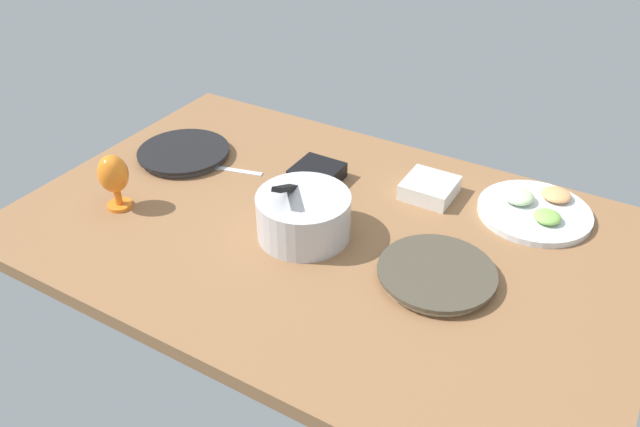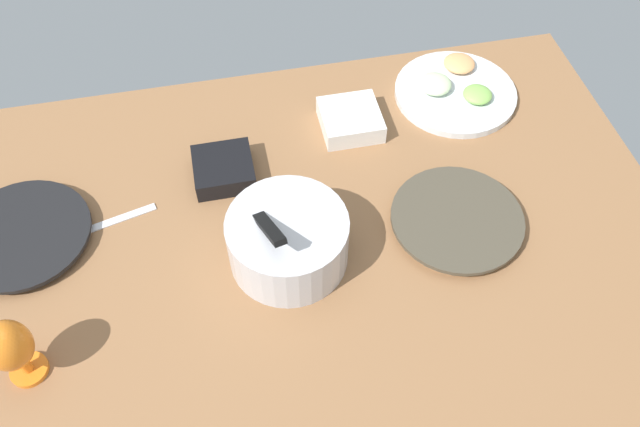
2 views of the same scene
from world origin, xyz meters
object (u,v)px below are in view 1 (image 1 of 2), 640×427
object	(u,v)px
dinner_plate_right	(184,153)
mixing_bowl	(303,214)
square_bowl_white	(430,187)
fruit_platter	(535,209)
square_bowl_black	(317,173)
hurricane_glass_orange	(114,176)
dinner_plate_left	(437,274)

from	to	relation	value
dinner_plate_right	mixing_bowl	bearing A→B (deg)	163.84
square_bowl_white	mixing_bowl	bearing A→B (deg)	58.08
mixing_bowl	square_bowl_white	world-z (taller)	mixing_bowl
fruit_platter	square_bowl_black	distance (cm)	61.18
dinner_plate_right	hurricane_glass_orange	xyz separation A→B (cm)	(-2.93, 30.13, 8.43)
square_bowl_white	square_bowl_black	xyz separation A→B (cm)	(31.17, 9.19, -0.07)
hurricane_glass_orange	square_bowl_white	size ratio (longest dim) A/B	1.15
dinner_plate_left	mixing_bowl	size ratio (longest dim) A/B	1.16
dinner_plate_left	dinner_plate_right	size ratio (longest dim) A/B	0.99
dinner_plate_left	fruit_platter	size ratio (longest dim) A/B	0.93
square_bowl_black	square_bowl_white	bearing A→B (deg)	-163.57
dinner_plate_left	dinner_plate_right	bearing A→B (deg)	-9.30
square_bowl_white	square_bowl_black	size ratio (longest dim) A/B	1.06
fruit_platter	dinner_plate_left	bearing A→B (deg)	71.44
mixing_bowl	dinner_plate_left	bearing A→B (deg)	-178.74
dinner_plate_right	square_bowl_white	size ratio (longest dim) A/B	2.05
hurricane_glass_orange	square_bowl_white	xyz separation A→B (cm)	(-71.06, -48.20, -7.10)
square_bowl_black	dinner_plate_right	bearing A→B (deg)	11.70
dinner_plate_right	square_bowl_black	xyz separation A→B (cm)	(-42.82, -8.87, 1.26)
dinner_plate_left	square_bowl_black	bearing A→B (deg)	-26.86
hurricane_glass_orange	fruit_platter	bearing A→B (deg)	-151.42
dinner_plate_left	square_bowl_white	xyz separation A→B (cm)	(15.19, -32.67, 1.24)
hurricane_glass_orange	square_bowl_white	world-z (taller)	hurricane_glass_orange
dinner_plate_left	square_bowl_white	distance (cm)	36.05
fruit_platter	square_bowl_white	bearing A→B (deg)	11.73
dinner_plate_left	mixing_bowl	distance (cm)	36.37
dinner_plate_left	mixing_bowl	bearing A→B (deg)	1.26
hurricane_glass_orange	mixing_bowl	bearing A→B (deg)	-163.65
dinner_plate_right	mixing_bowl	distance (cm)	55.56
dinner_plate_right	square_bowl_black	distance (cm)	43.75
dinner_plate_left	fruit_platter	distance (cm)	40.62
square_bowl_white	hurricane_glass_orange	bearing A→B (deg)	34.15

